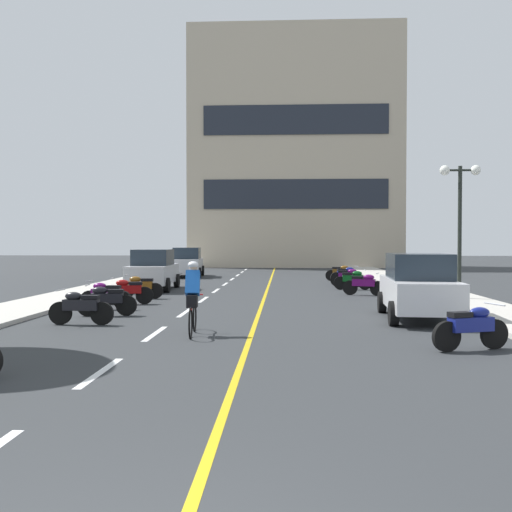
% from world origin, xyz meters
% --- Properties ---
extents(ground_plane, '(140.00, 140.00, 0.00)m').
position_xyz_m(ground_plane, '(0.00, 21.00, 0.00)').
color(ground_plane, '#2D3033').
extents(curb_left, '(2.40, 72.00, 0.12)m').
position_xyz_m(curb_left, '(-7.20, 24.00, 0.06)').
color(curb_left, '#B7B2A8').
rests_on(curb_left, ground).
extents(curb_right, '(2.40, 72.00, 0.12)m').
position_xyz_m(curb_right, '(7.20, 24.00, 0.06)').
color(curb_right, '#B7B2A8').
rests_on(curb_right, ground).
extents(lane_dash_1, '(0.14, 2.20, 0.01)m').
position_xyz_m(lane_dash_1, '(-2.00, 6.00, 0.00)').
color(lane_dash_1, silver).
rests_on(lane_dash_1, ground).
extents(lane_dash_2, '(0.14, 2.20, 0.01)m').
position_xyz_m(lane_dash_2, '(-2.00, 10.00, 0.00)').
color(lane_dash_2, silver).
rests_on(lane_dash_2, ground).
extents(lane_dash_3, '(0.14, 2.20, 0.01)m').
position_xyz_m(lane_dash_3, '(-2.00, 14.00, 0.00)').
color(lane_dash_3, silver).
rests_on(lane_dash_3, ground).
extents(lane_dash_4, '(0.14, 2.20, 0.01)m').
position_xyz_m(lane_dash_4, '(-2.00, 18.00, 0.00)').
color(lane_dash_4, silver).
rests_on(lane_dash_4, ground).
extents(lane_dash_5, '(0.14, 2.20, 0.01)m').
position_xyz_m(lane_dash_5, '(-2.00, 22.00, 0.00)').
color(lane_dash_5, silver).
rests_on(lane_dash_5, ground).
extents(lane_dash_6, '(0.14, 2.20, 0.01)m').
position_xyz_m(lane_dash_6, '(-2.00, 26.00, 0.00)').
color(lane_dash_6, silver).
rests_on(lane_dash_6, ground).
extents(lane_dash_7, '(0.14, 2.20, 0.01)m').
position_xyz_m(lane_dash_7, '(-2.00, 30.00, 0.00)').
color(lane_dash_7, silver).
rests_on(lane_dash_7, ground).
extents(lane_dash_8, '(0.14, 2.20, 0.01)m').
position_xyz_m(lane_dash_8, '(-2.00, 34.00, 0.00)').
color(lane_dash_8, silver).
rests_on(lane_dash_8, ground).
extents(lane_dash_9, '(0.14, 2.20, 0.01)m').
position_xyz_m(lane_dash_9, '(-2.00, 38.00, 0.00)').
color(lane_dash_9, silver).
rests_on(lane_dash_9, ground).
extents(lane_dash_10, '(0.14, 2.20, 0.01)m').
position_xyz_m(lane_dash_10, '(-2.00, 42.00, 0.00)').
color(lane_dash_10, silver).
rests_on(lane_dash_10, ground).
extents(lane_dash_11, '(0.14, 2.20, 0.01)m').
position_xyz_m(lane_dash_11, '(-2.00, 46.00, 0.00)').
color(lane_dash_11, silver).
rests_on(lane_dash_11, ground).
extents(centre_line_yellow, '(0.12, 66.00, 0.01)m').
position_xyz_m(centre_line_yellow, '(0.25, 24.00, 0.00)').
color(centre_line_yellow, gold).
rests_on(centre_line_yellow, ground).
extents(office_building, '(18.37, 6.74, 20.66)m').
position_xyz_m(office_building, '(1.97, 48.31, 10.33)').
color(office_building, '#BCAD93').
rests_on(office_building, ground).
extents(street_lamp_mid, '(1.46, 0.36, 4.79)m').
position_xyz_m(street_lamp_mid, '(7.34, 17.82, 3.66)').
color(street_lamp_mid, black).
rests_on(street_lamp_mid, curb_right).
extents(parked_car_near, '(2.14, 4.30, 1.82)m').
position_xyz_m(parked_car_near, '(4.73, 12.86, 0.92)').
color(parked_car_near, black).
rests_on(parked_car_near, ground).
extents(parked_car_mid, '(2.04, 4.26, 1.82)m').
position_xyz_m(parked_car_mid, '(-4.86, 22.26, 0.92)').
color(parked_car_mid, black).
rests_on(parked_car_mid, ground).
extents(parked_car_far, '(2.18, 4.32, 1.82)m').
position_xyz_m(parked_car_far, '(-5.00, 32.13, 0.92)').
color(parked_car_far, black).
rests_on(parked_car_far, ground).
extents(motorcycle_2, '(1.64, 0.80, 0.92)m').
position_xyz_m(motorcycle_2, '(4.69, 8.24, 0.47)').
color(motorcycle_2, black).
rests_on(motorcycle_2, ground).
extents(motorcycle_3, '(1.70, 0.60, 0.92)m').
position_xyz_m(motorcycle_3, '(-4.24, 11.32, 0.47)').
color(motorcycle_3, black).
rests_on(motorcycle_3, ground).
extents(motorcycle_4, '(1.70, 0.60, 0.92)m').
position_xyz_m(motorcycle_4, '(-4.13, 13.13, 0.47)').
color(motorcycle_4, black).
rests_on(motorcycle_4, ground).
extents(motorcycle_5, '(1.70, 0.60, 0.92)m').
position_xyz_m(motorcycle_5, '(-4.65, 14.70, 0.47)').
color(motorcycle_5, black).
rests_on(motorcycle_5, ground).
extents(motorcycle_6, '(1.70, 0.60, 0.92)m').
position_xyz_m(motorcycle_6, '(-4.36, 16.25, 0.47)').
color(motorcycle_6, black).
rests_on(motorcycle_6, ground).
extents(motorcycle_7, '(1.70, 0.60, 0.92)m').
position_xyz_m(motorcycle_7, '(-4.43, 18.22, 0.47)').
color(motorcycle_7, black).
rests_on(motorcycle_7, ground).
extents(motorcycle_8, '(1.64, 0.78, 0.92)m').
position_xyz_m(motorcycle_8, '(4.22, 19.97, 0.47)').
color(motorcycle_8, black).
rests_on(motorcycle_8, ground).
extents(motorcycle_9, '(1.70, 0.60, 0.92)m').
position_xyz_m(motorcycle_9, '(4.11, 22.78, 0.47)').
color(motorcycle_9, black).
rests_on(motorcycle_9, ground).
extents(motorcycle_10, '(1.69, 0.63, 0.92)m').
position_xyz_m(motorcycle_10, '(4.12, 24.71, 0.47)').
color(motorcycle_10, black).
rests_on(motorcycle_10, ground).
extents(motorcycle_11, '(1.67, 0.68, 0.92)m').
position_xyz_m(motorcycle_11, '(4.24, 26.66, 0.47)').
color(motorcycle_11, black).
rests_on(motorcycle_11, ground).
extents(motorcycle_12, '(1.70, 0.60, 0.92)m').
position_xyz_m(motorcycle_12, '(4.18, 28.80, 0.47)').
color(motorcycle_12, black).
rests_on(motorcycle_12, ground).
extents(cyclist_rider, '(0.42, 1.77, 1.71)m').
position_xyz_m(cyclist_rider, '(-1.10, 9.90, 0.89)').
color(cyclist_rider, black).
rests_on(cyclist_rider, ground).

